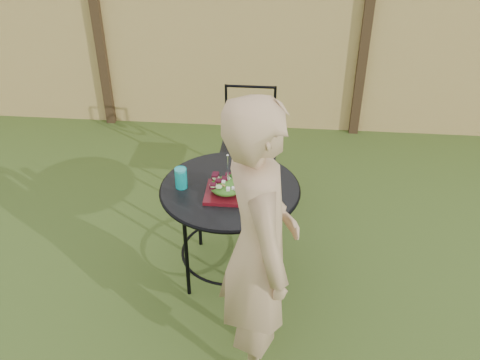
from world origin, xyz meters
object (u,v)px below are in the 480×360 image
Objects in this scene: diner at (259,248)px; patio_table at (230,204)px; patio_chair at (249,143)px; salad_plate at (227,193)px.

patio_table is at bearing 2.65° from diner.
diner is (0.18, -1.73, 0.36)m from patio_chair.
patio_chair is 1.77m from diner.
patio_table is 0.84m from diner.
patio_chair is 3.52× the size of salad_plate.
diner is at bearing -69.75° from salad_plate.
patio_table is 0.97× the size of patio_chair.
diner is 0.72m from salad_plate.
patio_chair is at bearing 87.11° from patio_table.
salad_plate is (-0.06, -1.06, 0.23)m from patio_chair.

